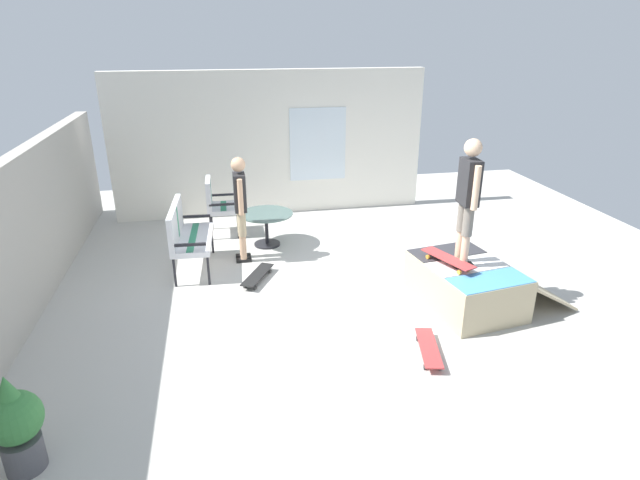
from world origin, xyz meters
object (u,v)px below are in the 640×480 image
(skate_ramp, at_px, (467,284))
(potted_plant, at_px, (16,423))
(person_skater, at_px, (468,194))
(skateboard_by_bench, at_px, (258,275))
(patio_bench, at_px, (185,231))
(patio_chair_near_house, at_px, (217,201))
(skateboard_spare, at_px, (429,348))
(skateboard_on_ramp, at_px, (448,259))
(person_watching, at_px, (240,202))
(patio_table, at_px, (266,223))

(skate_ramp, distance_m, potted_plant, 5.22)
(skate_ramp, bearing_deg, person_skater, 77.48)
(potted_plant, bearing_deg, skateboard_by_bench, -34.83)
(patio_bench, bearing_deg, potted_plant, 162.56)
(patio_chair_near_house, xyz_separation_m, person_skater, (-3.25, -3.07, 0.92))
(person_skater, bearing_deg, potted_plant, 112.10)
(patio_bench, height_order, person_skater, person_skater)
(skate_ramp, distance_m, skateboard_spare, 1.39)
(skate_ramp, distance_m, person_skater, 1.24)
(skateboard_spare, bearing_deg, skateboard_on_ramp, -31.53)
(person_watching, bearing_deg, patio_bench, 102.51)
(patio_chair_near_house, distance_m, skateboard_by_bench, 2.16)
(skate_ramp, relative_size, person_skater, 1.23)
(person_skater, distance_m, potted_plant, 5.23)
(patio_bench, relative_size, skateboard_spare, 1.55)
(skateboard_by_bench, height_order, skateboard_spare, same)
(skate_ramp, relative_size, patio_table, 2.23)
(skate_ramp, height_order, skateboard_by_bench, skate_ramp)
(person_skater, bearing_deg, patio_chair_near_house, 43.38)
(skateboard_on_ramp, relative_size, potted_plant, 0.89)
(person_watching, relative_size, skateboard_by_bench, 2.07)
(skateboard_spare, relative_size, skateboard_on_ramp, 1.01)
(skate_ramp, height_order, potted_plant, potted_plant)
(skate_ramp, relative_size, patio_chair_near_house, 1.96)
(skate_ramp, height_order, skateboard_spare, skate_ramp)
(person_skater, xyz_separation_m, potted_plant, (-1.92, 4.74, -1.06))
(skateboard_by_bench, bearing_deg, patio_chair_near_house, 14.58)
(patio_chair_near_house, relative_size, skateboard_by_bench, 1.27)
(skate_ramp, xyz_separation_m, person_skater, (0.03, 0.12, 1.24))
(patio_bench, height_order, skateboard_by_bench, patio_bench)
(patio_table, height_order, person_watching, person_watching)
(patio_table, relative_size, potted_plant, 0.98)
(skateboard_spare, bearing_deg, skate_ramp, -42.88)
(person_watching, xyz_separation_m, person_skater, (-2.02, -2.71, 0.57))
(person_watching, bearing_deg, skateboard_spare, -148.26)
(patio_bench, relative_size, person_watching, 0.77)
(person_watching, distance_m, person_skater, 3.42)
(patio_chair_near_house, height_order, person_watching, person_watching)
(skateboard_on_ramp, xyz_separation_m, potted_plant, (-1.94, 4.56, -0.20))
(patio_bench, bearing_deg, person_watching, -77.49)
(skateboard_by_bench, distance_m, skateboard_on_ramp, 2.73)
(skateboard_spare, height_order, skateboard_on_ramp, skateboard_on_ramp)
(person_skater, bearing_deg, patio_bench, 62.76)
(person_watching, bearing_deg, skateboard_on_ramp, -128.47)
(person_skater, distance_m, skateboard_on_ramp, 0.88)
(skateboard_by_bench, bearing_deg, person_watching, 11.27)
(skate_ramp, relative_size, person_watching, 1.21)
(person_skater, xyz_separation_m, skateboard_on_ramp, (0.01, 0.18, -0.86))
(skateboard_spare, bearing_deg, patio_bench, 43.75)
(patio_chair_near_house, distance_m, patio_table, 1.08)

